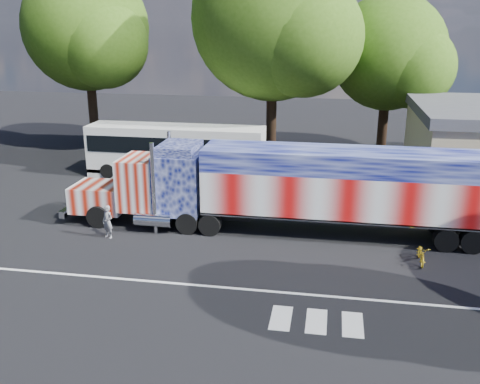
% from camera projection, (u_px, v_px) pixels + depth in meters
% --- Properties ---
extents(ground, '(100.00, 100.00, 0.00)m').
position_uv_depth(ground, '(228.00, 254.00, 23.20)').
color(ground, black).
extents(lane_markings, '(30.00, 2.67, 0.01)m').
position_uv_depth(lane_markings, '(254.00, 300.00, 19.38)').
color(lane_markings, silver).
rests_on(lane_markings, ground).
extents(semi_truck, '(20.66, 3.26, 4.40)m').
position_uv_depth(semi_truck, '(293.00, 186.00, 25.04)').
color(semi_truck, black).
rests_on(semi_truck, ground).
extents(coach_bus, '(11.36, 2.64, 3.30)m').
position_uv_depth(coach_bus, '(176.00, 151.00, 34.32)').
color(coach_bus, silver).
rests_on(coach_bus, ground).
extents(woman, '(0.67, 0.56, 1.56)m').
position_uv_depth(woman, '(108.00, 222.00, 24.77)').
color(woman, slate).
rests_on(woman, ground).
extents(bicycle, '(0.57, 1.56, 0.81)m').
position_uv_depth(bicycle, '(421.00, 254.00, 22.28)').
color(bicycle, gold).
rests_on(bicycle, ground).
extents(tree_ne_a, '(8.44, 8.03, 11.58)m').
position_uv_depth(tree_ne_a, '(391.00, 53.00, 37.22)').
color(tree_ne_a, black).
rests_on(tree_ne_a, ground).
extents(tree_nw_a, '(9.66, 9.20, 13.79)m').
position_uv_depth(tree_nw_a, '(88.00, 28.00, 39.35)').
color(tree_nw_a, black).
rests_on(tree_nw_a, ground).
extents(tree_n_mid, '(11.20, 10.67, 15.15)m').
position_uv_depth(tree_n_mid, '(276.00, 19.00, 34.68)').
color(tree_n_mid, black).
rests_on(tree_n_mid, ground).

